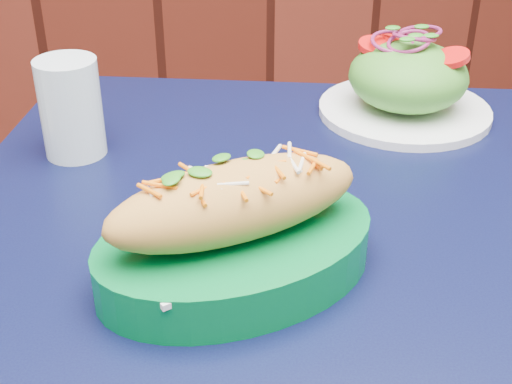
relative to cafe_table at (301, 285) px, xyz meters
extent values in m
cube|color=black|center=(0.00, 0.00, 0.07)|extent=(1.00, 1.00, 0.03)
cylinder|color=black|center=(-0.22, 0.41, -0.30)|extent=(0.04, 0.04, 0.72)
cylinder|color=black|center=(0.41, 0.22, -0.30)|extent=(0.04, 0.04, 0.72)
cube|color=white|center=(-0.09, -0.08, 0.13)|extent=(0.23, 0.18, 0.01)
ellipsoid|color=gold|center=(-0.09, -0.08, 0.17)|extent=(0.26, 0.14, 0.07)
cylinder|color=white|center=(0.21, 0.24, 0.09)|extent=(0.24, 0.24, 0.01)
ellipsoid|color=#4C992D|center=(0.21, 0.24, 0.14)|extent=(0.16, 0.16, 0.09)
cylinder|color=red|center=(0.26, 0.21, 0.18)|extent=(0.05, 0.05, 0.01)
cylinder|color=red|center=(0.18, 0.27, 0.18)|extent=(0.05, 0.05, 0.01)
cylinder|color=red|center=(0.21, 0.29, 0.18)|extent=(0.05, 0.05, 0.01)
torus|color=#811C53|center=(0.21, 0.24, 0.19)|extent=(0.06, 0.06, 0.01)
torus|color=#811C53|center=(0.21, 0.24, 0.20)|extent=(0.06, 0.06, 0.01)
torus|color=#811C53|center=(0.21, 0.24, 0.20)|extent=(0.06, 0.06, 0.01)
torus|color=#811C53|center=(0.21, 0.24, 0.21)|extent=(0.06, 0.06, 0.01)
cylinder|color=silver|center=(-0.24, 0.21, 0.15)|extent=(0.08, 0.08, 0.12)
camera|label=1|loc=(-0.19, -0.62, 0.50)|focal=50.00mm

